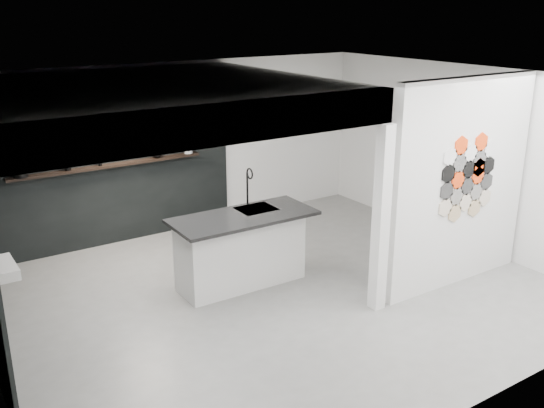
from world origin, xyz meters
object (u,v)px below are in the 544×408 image
at_px(stockpot, 20,171).
at_px(bottle_dark, 100,161).
at_px(glass_bowl, 189,150).
at_px(kitchen_island, 241,248).
at_px(utensil_cup, 68,167).
at_px(partition_panel, 461,184).
at_px(kettle, 157,153).
at_px(glass_vase, 189,149).

height_order(stockpot, bottle_dark, stockpot).
height_order(glass_bowl, bottle_dark, bottle_dark).
distance_m(kitchen_island, utensil_cup, 2.94).
height_order(kitchen_island, utensil_cup, kitchen_island).
height_order(partition_panel, bottle_dark, partition_panel).
xyz_separation_m(kitchen_island, stockpot, (-2.23, 2.34, 0.88)).
bearing_deg(stockpot, utensil_cup, 0.00).
height_order(kettle, bottle_dark, kettle).
xyz_separation_m(kitchen_island, glass_bowl, (0.40, 2.34, 0.84)).
height_order(partition_panel, kitchen_island, partition_panel).
bearing_deg(glass_vase, glass_bowl, 0.00).
height_order(stockpot, glass_vase, stockpot).
xyz_separation_m(kettle, glass_vase, (0.56, 0.00, -0.01)).
distance_m(kitchen_island, glass_vase, 2.52).
height_order(glass_bowl, utensil_cup, utensil_cup).
distance_m(kitchen_island, bottle_dark, 2.72).
bearing_deg(glass_bowl, stockpot, 180.00).
xyz_separation_m(kitchen_island, glass_vase, (0.40, 2.34, 0.86)).
height_order(kitchen_island, bottle_dark, kitchen_island).
bearing_deg(bottle_dark, glass_vase, 0.00).
distance_m(partition_panel, glass_bowl, 4.39).
distance_m(kettle, bottle_dark, 0.92).
distance_m(kettle, glass_vase, 0.56).
bearing_deg(partition_panel, utensil_cup, 136.31).
xyz_separation_m(kettle, bottle_dark, (-0.92, 0.00, -0.00)).
bearing_deg(bottle_dark, kitchen_island, -65.20).
distance_m(stockpot, utensil_cup, 0.66).
relative_size(kettle, utensil_cup, 1.51).
xyz_separation_m(partition_panel, stockpot, (-4.71, 3.87, 0.00)).
height_order(stockpot, kettle, stockpot).
relative_size(partition_panel, utensil_cup, 24.78).
distance_m(partition_panel, glass_vase, 4.39).
distance_m(glass_bowl, utensil_cup, 1.97).
relative_size(stockpot, glass_bowl, 1.56).
bearing_deg(utensil_cup, glass_bowl, 0.00).
xyz_separation_m(partition_panel, utensil_cup, (-4.05, 3.87, -0.02)).
height_order(kettle, glass_vase, kettle).
relative_size(stockpot, utensil_cup, 1.83).
distance_m(glass_vase, utensil_cup, 1.97).
relative_size(bottle_dark, utensil_cup, 1.23).
xyz_separation_m(stockpot, glass_vase, (2.63, 0.00, -0.02)).
bearing_deg(stockpot, kitchen_island, -46.33).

